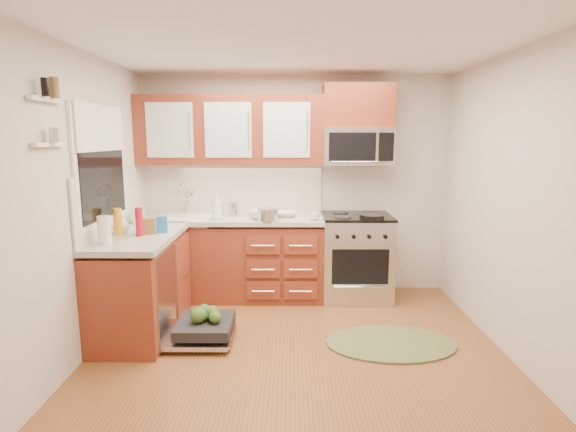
{
  "coord_description": "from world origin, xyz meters",
  "views": [
    {
      "loc": [
        -0.06,
        -3.47,
        1.8
      ],
      "look_at": [
        -0.08,
        0.85,
        1.04
      ],
      "focal_mm": 28.0,
      "sensor_mm": 36.0,
      "label": 1
    }
  ],
  "objects_px": {
    "range": "(356,257)",
    "cup": "(315,216)",
    "cutting_board": "(271,216)",
    "rug": "(391,343)",
    "stock_pot": "(268,214)",
    "sink": "(184,228)",
    "skillet": "(372,217)",
    "dishwasher": "(201,330)",
    "paper_towel_roll": "(104,230)",
    "bowl_b": "(262,214)",
    "bowl_a": "(285,214)",
    "microwave": "(357,146)",
    "upper_cabinets": "(230,130)"
  },
  "relations": [
    {
      "from": "stock_pot",
      "to": "bowl_a",
      "type": "bearing_deg",
      "value": 52.85
    },
    {
      "from": "dishwasher",
      "to": "bowl_a",
      "type": "height_order",
      "value": "bowl_a"
    },
    {
      "from": "microwave",
      "to": "paper_towel_roll",
      "type": "height_order",
      "value": "microwave"
    },
    {
      "from": "bowl_a",
      "to": "cutting_board",
      "type": "bearing_deg",
      "value": -170.33
    },
    {
      "from": "range",
      "to": "sink",
      "type": "bearing_deg",
      "value": -179.7
    },
    {
      "from": "skillet",
      "to": "cutting_board",
      "type": "height_order",
      "value": "skillet"
    },
    {
      "from": "microwave",
      "to": "sink",
      "type": "xyz_separation_m",
      "value": [
        -1.93,
        -0.13,
        -0.9
      ]
    },
    {
      "from": "dishwasher",
      "to": "cutting_board",
      "type": "relative_size",
      "value": 2.79
    },
    {
      "from": "stock_pot",
      "to": "cup",
      "type": "bearing_deg",
      "value": 3.44
    },
    {
      "from": "bowl_a",
      "to": "upper_cabinets",
      "type": "bearing_deg",
      "value": 169.17
    },
    {
      "from": "rug",
      "to": "bowl_a",
      "type": "height_order",
      "value": "bowl_a"
    },
    {
      "from": "skillet",
      "to": "cutting_board",
      "type": "distance_m",
      "value": 1.1
    },
    {
      "from": "range",
      "to": "bowl_b",
      "type": "xyz_separation_m",
      "value": [
        -1.05,
        -0.09,
        0.5
      ]
    },
    {
      "from": "skillet",
      "to": "cup",
      "type": "relative_size",
      "value": 2.2
    },
    {
      "from": "microwave",
      "to": "rug",
      "type": "height_order",
      "value": "microwave"
    },
    {
      "from": "range",
      "to": "stock_pot",
      "type": "xyz_separation_m",
      "value": [
        -0.98,
        -0.21,
        0.52
      ]
    },
    {
      "from": "microwave",
      "to": "cutting_board",
      "type": "distance_m",
      "value": 1.23
    },
    {
      "from": "upper_cabinets",
      "to": "bowl_a",
      "type": "xyz_separation_m",
      "value": [
        0.61,
        -0.12,
        -0.92
      ]
    },
    {
      "from": "microwave",
      "to": "cup",
      "type": "height_order",
      "value": "microwave"
    },
    {
      "from": "dishwasher",
      "to": "stock_pot",
      "type": "relative_size",
      "value": 3.1
    },
    {
      "from": "dishwasher",
      "to": "paper_towel_roll",
      "type": "relative_size",
      "value": 2.98
    },
    {
      "from": "microwave",
      "to": "bowl_b",
      "type": "distance_m",
      "value": 1.29
    },
    {
      "from": "microwave",
      "to": "stock_pot",
      "type": "xyz_separation_m",
      "value": [
        -0.98,
        -0.33,
        -0.71
      ]
    },
    {
      "from": "sink",
      "to": "bowl_b",
      "type": "xyz_separation_m",
      "value": [
        0.88,
        -0.08,
        0.17
      ]
    },
    {
      "from": "upper_cabinets",
      "to": "rug",
      "type": "xyz_separation_m",
      "value": [
        1.55,
        -1.34,
        -1.86
      ]
    },
    {
      "from": "range",
      "to": "cup",
      "type": "height_order",
      "value": "cup"
    },
    {
      "from": "upper_cabinets",
      "to": "range",
      "type": "height_order",
      "value": "upper_cabinets"
    },
    {
      "from": "dishwasher",
      "to": "rug",
      "type": "height_order",
      "value": "dishwasher"
    },
    {
      "from": "dishwasher",
      "to": "range",
      "type": "bearing_deg",
      "value": 36.27
    },
    {
      "from": "bowl_a",
      "to": "sink",
      "type": "bearing_deg",
      "value": -178.03
    },
    {
      "from": "cutting_board",
      "to": "cup",
      "type": "xyz_separation_m",
      "value": [
        0.47,
        -0.18,
        0.04
      ]
    },
    {
      "from": "cutting_board",
      "to": "bowl_b",
      "type": "bearing_deg",
      "value": -136.63
    },
    {
      "from": "rug",
      "to": "stock_pot",
      "type": "relative_size",
      "value": 5.07
    },
    {
      "from": "rug",
      "to": "paper_towel_roll",
      "type": "relative_size",
      "value": 4.87
    },
    {
      "from": "sink",
      "to": "upper_cabinets",
      "type": "bearing_deg",
      "value": 16.45
    },
    {
      "from": "sink",
      "to": "cup",
      "type": "bearing_deg",
      "value": -6.69
    },
    {
      "from": "bowl_a",
      "to": "range",
      "type": "bearing_deg",
      "value": -2.08
    },
    {
      "from": "skillet",
      "to": "stock_pot",
      "type": "xyz_separation_m",
      "value": [
        -1.1,
        0.04,
        0.02
      ]
    },
    {
      "from": "sink",
      "to": "skillet",
      "type": "bearing_deg",
      "value": -6.68
    },
    {
      "from": "skillet",
      "to": "bowl_b",
      "type": "bearing_deg",
      "value": 172.18
    },
    {
      "from": "sink",
      "to": "rug",
      "type": "distance_m",
      "value": 2.52
    },
    {
      "from": "range",
      "to": "paper_towel_roll",
      "type": "relative_size",
      "value": 4.05
    },
    {
      "from": "skillet",
      "to": "dishwasher",
      "type": "bearing_deg",
      "value": -152.05
    },
    {
      "from": "paper_towel_roll",
      "to": "cup",
      "type": "xyz_separation_m",
      "value": [
        1.8,
        1.09,
        -0.07
      ]
    },
    {
      "from": "skillet",
      "to": "paper_towel_roll",
      "type": "distance_m",
      "value": 2.61
    },
    {
      "from": "sink",
      "to": "bowl_b",
      "type": "bearing_deg",
      "value": -5.17
    },
    {
      "from": "range",
      "to": "cup",
      "type": "distance_m",
      "value": 0.71
    },
    {
      "from": "range",
      "to": "bowl_b",
      "type": "height_order",
      "value": "bowl_b"
    },
    {
      "from": "cutting_board",
      "to": "paper_towel_roll",
      "type": "xyz_separation_m",
      "value": [
        -1.33,
        -1.28,
        0.11
      ]
    },
    {
      "from": "upper_cabinets",
      "to": "range",
      "type": "distance_m",
      "value": 1.99
    }
  ]
}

